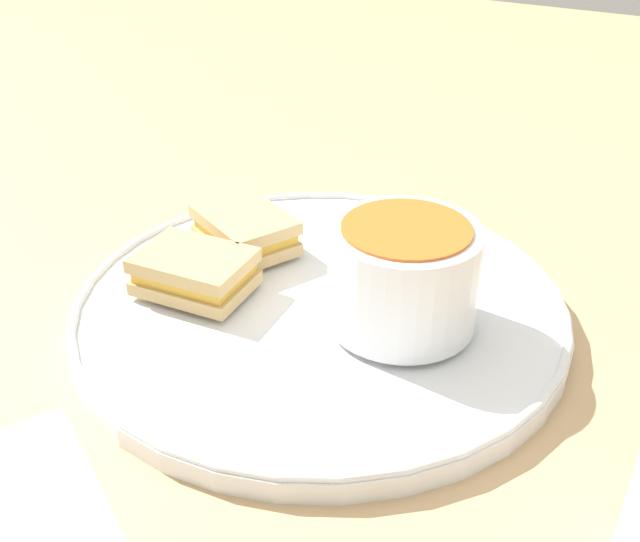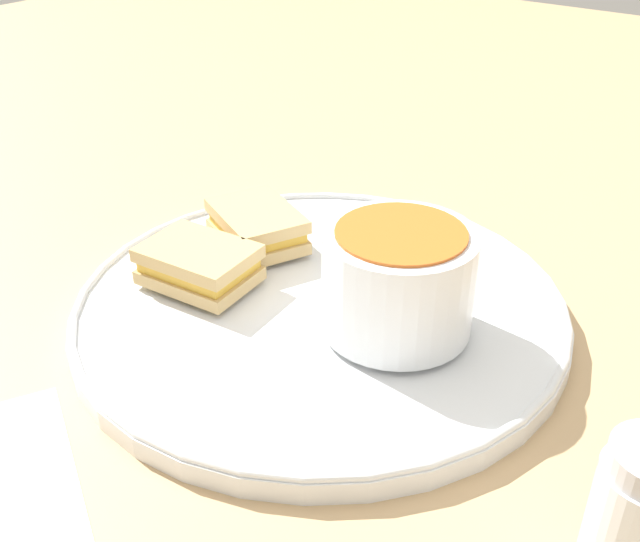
{
  "view_description": "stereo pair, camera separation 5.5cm",
  "coord_description": "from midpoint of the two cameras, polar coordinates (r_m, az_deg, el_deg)",
  "views": [
    {
      "loc": [
        -0.23,
        0.41,
        0.32
      ],
      "look_at": [
        0.0,
        0.0,
        0.04
      ],
      "focal_mm": 42.0,
      "sensor_mm": 36.0,
      "label": 1
    },
    {
      "loc": [
        -0.28,
        0.38,
        0.32
      ],
      "look_at": [
        0.0,
        0.0,
        0.04
      ],
      "focal_mm": 42.0,
      "sensor_mm": 36.0,
      "label": 2
    }
  ],
  "objects": [
    {
      "name": "sandwich_half_far",
      "position": [
        0.57,
        -12.26,
        -0.12
      ],
      "size": [
        0.09,
        0.07,
        0.03
      ],
      "rotation": [
        0.0,
        0.0,
        6.37
      ],
      "color": "tan",
      "rests_on": "plate"
    },
    {
      "name": "spoon",
      "position": [
        0.61,
        5.78,
        1.16
      ],
      "size": [
        0.08,
        0.08,
        0.01
      ],
      "rotation": [
        0.0,
        0.0,
        11.73
      ],
      "color": "silver",
      "rests_on": "plate"
    },
    {
      "name": "plate",
      "position": [
        0.56,
        -2.78,
        -2.75
      ],
      "size": [
        0.37,
        0.37,
        0.02
      ],
      "color": "white",
      "rests_on": "ground_plane"
    },
    {
      "name": "soup_bowl",
      "position": [
        0.51,
        3.28,
        -0.46
      ],
      "size": [
        0.1,
        0.1,
        0.07
      ],
      "color": "white",
      "rests_on": "plate"
    },
    {
      "name": "sandwich_half_near",
      "position": [
        0.62,
        -8.25,
        3.06
      ],
      "size": [
        0.1,
        0.09,
        0.03
      ],
      "rotation": [
        0.0,
        0.0,
        5.85
      ],
      "color": "tan",
      "rests_on": "plate"
    },
    {
      "name": "ground_plane",
      "position": [
        0.57,
        -2.75,
        -3.62
      ],
      "size": [
        2.4,
        2.4,
        0.0
      ],
      "primitive_type": "plane",
      "color": "tan"
    }
  ]
}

